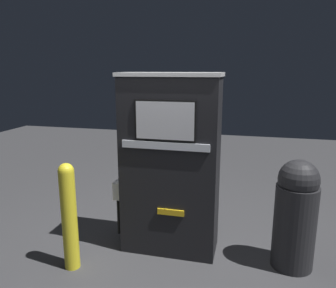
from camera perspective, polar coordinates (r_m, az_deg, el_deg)
ground_plane at (r=3.76m, az=-0.48°, el=-19.20°), size 14.00×14.00×0.00m
gas_pump at (r=3.56m, az=0.43°, el=-3.57°), size 1.13×0.52×1.97m
safety_bollard at (r=3.48m, az=-16.85°, el=-11.63°), size 0.15×0.15×1.12m
trash_bin at (r=3.60m, az=21.32°, el=-11.20°), size 0.42×0.42×1.14m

